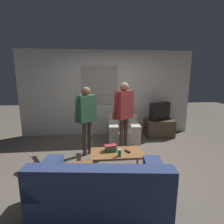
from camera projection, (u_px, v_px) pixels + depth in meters
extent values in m
plane|color=#665B51|center=(115.00, 165.00, 3.61)|extent=(16.00, 16.00, 0.00)
cube|color=silver|center=(107.00, 94.00, 5.33)|extent=(5.20, 0.06, 2.55)
cube|color=#A8A393|center=(99.00, 86.00, 5.22)|extent=(1.08, 0.02, 1.15)
cube|color=gray|center=(100.00, 101.00, 5.30)|extent=(1.06, 0.00, 0.01)
cube|color=gray|center=(100.00, 95.00, 5.26)|extent=(1.06, 0.00, 0.01)
cube|color=gray|center=(100.00, 89.00, 5.23)|extent=(1.06, 0.00, 0.01)
cube|color=gray|center=(99.00, 82.00, 5.19)|extent=(1.06, 0.00, 0.01)
cube|color=gray|center=(99.00, 76.00, 5.15)|extent=(1.06, 0.00, 0.01)
cube|color=gray|center=(99.00, 69.00, 5.11)|extent=(1.06, 0.00, 0.01)
cube|color=navy|center=(101.00, 197.00, 2.35)|extent=(1.79, 1.02, 0.44)
cube|color=navy|center=(99.00, 184.00, 1.96)|extent=(1.71, 0.40, 0.38)
cube|color=navy|center=(46.00, 175.00, 2.30)|extent=(0.34, 0.85, 0.20)
cube|color=navy|center=(157.00, 176.00, 2.27)|extent=(0.34, 0.85, 0.20)
cube|color=#935B2D|center=(79.00, 173.00, 2.33)|extent=(0.39, 0.28, 0.37)
cube|color=beige|center=(124.00, 135.00, 4.85)|extent=(0.87, 0.95, 0.38)
cube|color=beige|center=(123.00, 120.00, 5.12)|extent=(0.82, 0.26, 0.32)
cube|color=beige|center=(134.00, 125.00, 4.80)|extent=(0.31, 0.91, 0.17)
cube|color=beige|center=(113.00, 126.00, 4.78)|extent=(0.31, 0.91, 0.17)
cube|color=brown|center=(117.00, 153.00, 3.29)|extent=(0.99, 0.53, 0.04)
cylinder|color=brown|center=(93.00, 158.00, 3.51)|extent=(0.04, 0.04, 0.36)
cylinder|color=brown|center=(138.00, 156.00, 3.60)|extent=(0.04, 0.04, 0.36)
cylinder|color=brown|center=(93.00, 170.00, 3.07)|extent=(0.04, 0.04, 0.36)
cylinder|color=brown|center=(144.00, 168.00, 3.16)|extent=(0.04, 0.04, 0.36)
cube|color=#4C3D2D|center=(159.00, 128.00, 5.32)|extent=(0.82, 0.58, 0.51)
cube|color=black|center=(160.00, 111.00, 5.22)|extent=(0.69, 0.48, 0.52)
cube|color=black|center=(157.00, 111.00, 5.30)|extent=(0.52, 0.27, 0.43)
cylinder|color=#4C4233|center=(85.00, 139.00, 3.99)|extent=(0.10, 0.10, 0.80)
cylinder|color=#4C4233|center=(90.00, 137.00, 4.09)|extent=(0.10, 0.10, 0.80)
cube|color=#336642|center=(86.00, 109.00, 3.90)|extent=(0.45, 0.42, 0.60)
sphere|color=#846042|center=(86.00, 91.00, 3.82)|extent=(0.20, 0.20, 0.20)
cylinder|color=#336642|center=(77.00, 110.00, 3.78)|extent=(0.15, 0.16, 0.57)
cylinder|color=#336642|center=(87.00, 96.00, 4.21)|extent=(0.41, 0.49, 0.14)
cube|color=white|center=(81.00, 97.00, 4.41)|extent=(0.06, 0.06, 0.13)
cylinder|color=#4C4233|center=(121.00, 136.00, 4.07)|extent=(0.10, 0.10, 0.85)
cylinder|color=#4C4233|center=(126.00, 135.00, 4.19)|extent=(0.10, 0.10, 0.85)
cube|color=maroon|center=(124.00, 105.00, 3.98)|extent=(0.48, 0.45, 0.63)
sphere|color=#A87A56|center=(124.00, 87.00, 3.90)|extent=(0.20, 0.20, 0.20)
cylinder|color=maroon|center=(115.00, 106.00, 3.83)|extent=(0.16, 0.17, 0.61)
cylinder|color=maroon|center=(122.00, 97.00, 4.31)|extent=(0.41, 0.45, 0.38)
cube|color=white|center=(115.00, 103.00, 4.51)|extent=(0.09, 0.09, 0.12)
cube|color=#33754C|center=(111.00, 150.00, 3.35)|extent=(0.22, 0.17, 0.04)
cube|color=#33754C|center=(111.00, 148.00, 3.33)|extent=(0.22, 0.16, 0.04)
cube|color=maroon|center=(110.00, 146.00, 3.33)|extent=(0.26, 0.18, 0.03)
cylinder|color=#238E47|center=(120.00, 153.00, 3.11)|extent=(0.07, 0.07, 0.12)
cylinder|color=silver|center=(120.00, 150.00, 3.10)|extent=(0.06, 0.06, 0.00)
cube|color=black|center=(128.00, 151.00, 3.29)|extent=(0.10, 0.13, 0.02)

